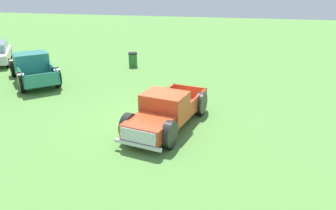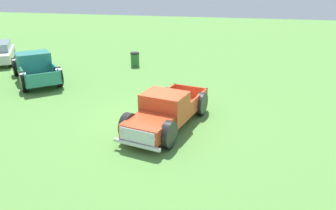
{
  "view_description": "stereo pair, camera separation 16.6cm",
  "coord_description": "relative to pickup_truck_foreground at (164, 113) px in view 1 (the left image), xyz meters",
  "views": [
    {
      "loc": [
        -11.68,
        -3.08,
        5.45
      ],
      "look_at": [
        -0.23,
        -0.56,
        0.9
      ],
      "focal_mm": 34.61,
      "sensor_mm": 36.0,
      "label": 1
    },
    {
      "loc": [
        -11.64,
        -3.24,
        5.45
      ],
      "look_at": [
        -0.23,
        -0.56,
        0.9
      ],
      "focal_mm": 34.61,
      "sensor_mm": 36.0,
      "label": 2
    }
  ],
  "objects": [
    {
      "name": "ground_plane",
      "position": [
        0.57,
        0.49,
        -0.71
      ],
      "size": [
        80.0,
        80.0,
        0.0
      ],
      "primitive_type": "plane",
      "color": "#5B9342"
    },
    {
      "name": "pickup_truck_foreground",
      "position": [
        0.0,
        0.0,
        0.0
      ],
      "size": [
        5.09,
        2.75,
        1.48
      ],
      "color": "#D14723",
      "rests_on": "ground_plane"
    },
    {
      "name": "pickup_truck_behind_left",
      "position": [
        4.86,
        8.92,
        0.06
      ],
      "size": [
        5.07,
        4.94,
        1.6
      ],
      "color": "#2D8475",
      "rests_on": "ground_plane"
    },
    {
      "name": "trash_can",
      "position": [
        9.06,
        4.24,
        -0.23
      ],
      "size": [
        0.59,
        0.59,
        0.95
      ],
      "color": "#2D6B2D",
      "rests_on": "ground_plane"
    }
  ]
}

